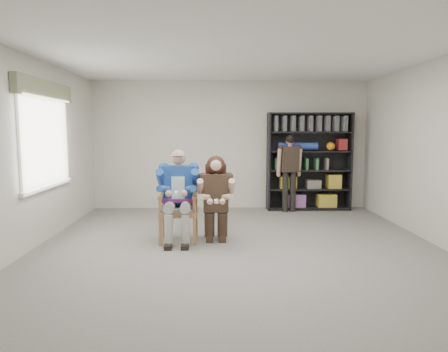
{
  "coord_description": "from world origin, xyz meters",
  "views": [
    {
      "loc": [
        -0.33,
        -5.29,
        1.73
      ],
      "look_at": [
        -0.2,
        0.6,
        1.05
      ],
      "focal_mm": 32.0,
      "sensor_mm": 36.0,
      "label": 1
    }
  ],
  "objects_px": {
    "seated_man": "(179,195)",
    "standing_man": "(289,173)",
    "kneeling_woman": "(216,201)",
    "bookshelf": "(309,162)",
    "armchair": "(179,206)"
  },
  "relations": [
    {
      "from": "seated_man",
      "to": "standing_man",
      "type": "distance_m",
      "value": 3.09
    },
    {
      "from": "kneeling_woman",
      "to": "bookshelf",
      "type": "xyz_separation_m",
      "value": [
        2.02,
        2.58,
        0.39
      ]
    },
    {
      "from": "armchair",
      "to": "kneeling_woman",
      "type": "xyz_separation_m",
      "value": [
        0.58,
        -0.12,
        0.11
      ]
    },
    {
      "from": "bookshelf",
      "to": "standing_man",
      "type": "bearing_deg",
      "value": -154.01
    },
    {
      "from": "seated_man",
      "to": "bookshelf",
      "type": "xyz_separation_m",
      "value": [
        2.6,
        2.46,
        0.33
      ]
    },
    {
      "from": "armchair",
      "to": "bookshelf",
      "type": "relative_size",
      "value": 0.53
    },
    {
      "from": "seated_man",
      "to": "kneeling_woman",
      "type": "xyz_separation_m",
      "value": [
        0.58,
        -0.12,
        -0.06
      ]
    },
    {
      "from": "kneeling_woman",
      "to": "bookshelf",
      "type": "distance_m",
      "value": 3.3
    },
    {
      "from": "standing_man",
      "to": "kneeling_woman",
      "type": "bearing_deg",
      "value": -131.43
    },
    {
      "from": "seated_man",
      "to": "bookshelf",
      "type": "height_order",
      "value": "bookshelf"
    },
    {
      "from": "seated_man",
      "to": "kneeling_woman",
      "type": "distance_m",
      "value": 0.6
    },
    {
      "from": "armchair",
      "to": "bookshelf",
      "type": "distance_m",
      "value": 3.61
    },
    {
      "from": "bookshelf",
      "to": "standing_man",
      "type": "distance_m",
      "value": 0.56
    },
    {
      "from": "armchair",
      "to": "seated_man",
      "type": "height_order",
      "value": "seated_man"
    },
    {
      "from": "armchair",
      "to": "kneeling_woman",
      "type": "distance_m",
      "value": 0.6
    }
  ]
}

